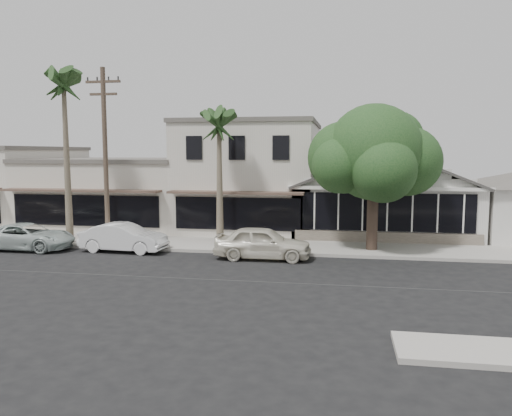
% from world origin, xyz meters
% --- Properties ---
extents(ground, '(140.00, 140.00, 0.00)m').
position_xyz_m(ground, '(0.00, 0.00, 0.00)').
color(ground, black).
rests_on(ground, ground).
extents(sidewalk_north, '(90.00, 3.50, 0.15)m').
position_xyz_m(sidewalk_north, '(-8.00, 6.75, 0.07)').
color(sidewalk_north, '#9E9991').
rests_on(sidewalk_north, ground).
extents(corner_shop, '(10.40, 8.60, 5.10)m').
position_xyz_m(corner_shop, '(5.00, 12.47, 2.62)').
color(corner_shop, beige).
rests_on(corner_shop, ground).
extents(row_building_near, '(8.00, 10.00, 6.50)m').
position_xyz_m(row_building_near, '(-3.00, 13.50, 3.25)').
color(row_building_near, beige).
rests_on(row_building_near, ground).
extents(row_building_midnear, '(10.00, 10.00, 4.20)m').
position_xyz_m(row_building_midnear, '(-12.00, 13.50, 2.10)').
color(row_building_midnear, beige).
rests_on(row_building_midnear, ground).
extents(utility_pole, '(1.80, 0.24, 9.00)m').
position_xyz_m(utility_pole, '(-9.00, 5.20, 4.79)').
color(utility_pole, brown).
rests_on(utility_pole, ground).
extents(car_0, '(4.44, 1.82, 1.51)m').
position_xyz_m(car_0, '(-0.87, 4.04, 0.75)').
color(car_0, silver).
rests_on(car_0, ground).
extents(car_1, '(4.32, 1.72, 1.40)m').
position_xyz_m(car_1, '(-7.86, 4.55, 0.70)').
color(car_1, white).
rests_on(car_1, ground).
extents(car_2, '(4.73, 2.20, 1.31)m').
position_xyz_m(car_2, '(-12.86, 4.22, 0.66)').
color(car_2, '#B3C1BD').
rests_on(car_2, ground).
extents(shade_tree, '(6.46, 5.84, 7.17)m').
position_xyz_m(shade_tree, '(4.07, 6.63, 4.72)').
color(shade_tree, '#4B382D').
rests_on(shade_tree, ground).
extents(palm_east, '(3.00, 3.00, 7.48)m').
position_xyz_m(palm_east, '(-3.54, 6.74, 6.34)').
color(palm_east, '#726651').
rests_on(palm_east, ground).
extents(palm_mid, '(2.93, 2.93, 9.57)m').
position_xyz_m(palm_mid, '(-11.41, 5.72, 8.25)').
color(palm_mid, '#726651').
rests_on(palm_mid, ground).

